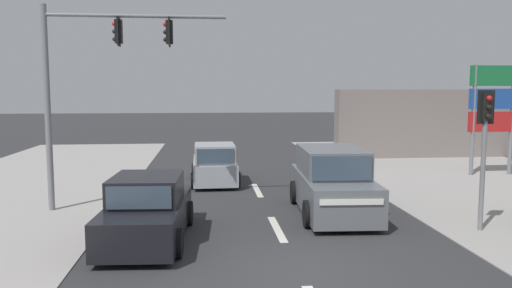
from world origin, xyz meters
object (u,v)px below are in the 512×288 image
at_px(pedestal_signal_right_kerb, 485,136).
at_px(traffic_signal_mast, 92,70).
at_px(shopping_plaza_sign, 493,104).
at_px(suv_crossing_left, 332,183).
at_px(sedan_oncoming_mid, 148,211).
at_px(hatchback_oncoming_near, 215,165).

bearing_deg(pedestal_signal_right_kerb, traffic_signal_mast, 161.82).
bearing_deg(shopping_plaza_sign, suv_crossing_left, -145.13).
xyz_separation_m(traffic_signal_mast, suv_crossing_left, (6.89, -1.18, -3.26)).
relative_size(shopping_plaza_sign, suv_crossing_left, 1.00).
height_order(traffic_signal_mast, sedan_oncoming_mid, traffic_signal_mast).
xyz_separation_m(suv_crossing_left, hatchback_oncoming_near, (-3.30, 5.11, -0.18)).
distance_m(traffic_signal_mast, shopping_plaza_sign, 15.89).
xyz_separation_m(traffic_signal_mast, pedestal_signal_right_kerb, (10.17, -3.34, -1.73)).
distance_m(pedestal_signal_right_kerb, sedan_oncoming_mid, 8.47).
relative_size(shopping_plaza_sign, hatchback_oncoming_near, 1.26).
bearing_deg(traffic_signal_mast, pedestal_signal_right_kerb, -18.18).
bearing_deg(sedan_oncoming_mid, pedestal_signal_right_kerb, -0.46).
xyz_separation_m(traffic_signal_mast, shopping_plaza_sign, (15.17, 4.59, -1.16)).
distance_m(suv_crossing_left, sedan_oncoming_mid, 5.44).
bearing_deg(traffic_signal_mast, hatchback_oncoming_near, 47.57).
height_order(hatchback_oncoming_near, sedan_oncoming_mid, sedan_oncoming_mid).
xyz_separation_m(pedestal_signal_right_kerb, sedan_oncoming_mid, (-8.30, 0.07, -1.71)).
height_order(suv_crossing_left, hatchback_oncoming_near, suv_crossing_left).
relative_size(pedestal_signal_right_kerb, shopping_plaza_sign, 0.77).
bearing_deg(hatchback_oncoming_near, pedestal_signal_right_kerb, -47.84).
relative_size(traffic_signal_mast, hatchback_oncoming_near, 1.64).
bearing_deg(sedan_oncoming_mid, shopping_plaza_sign, 30.62).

